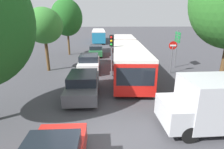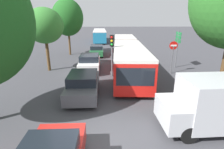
# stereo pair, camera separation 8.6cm
# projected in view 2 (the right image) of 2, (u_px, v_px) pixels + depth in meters

# --- Properties ---
(ground_plane) EXTENTS (200.00, 200.00, 0.00)m
(ground_plane) POSITION_uv_depth(u_px,v_px,m) (111.00, 141.00, 6.91)
(ground_plane) COLOR #3D3D42
(articulated_bus) EXTENTS (3.33, 16.61, 2.45)m
(articulated_bus) POSITION_uv_depth(u_px,v_px,m) (127.00, 52.00, 17.63)
(articulated_bus) COLOR red
(articulated_bus) RESTS_ON ground
(city_bus_rear) EXTENTS (2.90, 11.07, 2.36)m
(city_bus_rear) POSITION_uv_depth(u_px,v_px,m) (100.00, 35.00, 36.67)
(city_bus_rear) COLOR teal
(city_bus_rear) RESTS_ON ground
(queued_car_graphite) EXTENTS (1.89, 4.33, 1.49)m
(queued_car_graphite) POSITION_uv_depth(u_px,v_px,m) (83.00, 84.00, 10.80)
(queued_car_graphite) COLOR #47474C
(queued_car_graphite) RESTS_ON ground
(queued_car_white) EXTENTS (1.87, 4.28, 1.48)m
(queued_car_white) POSITION_uv_depth(u_px,v_px,m) (90.00, 62.00, 16.27)
(queued_car_white) COLOR white
(queued_car_white) RESTS_ON ground
(queued_car_green) EXTENTS (1.71, 3.91, 1.35)m
(queued_car_green) POSITION_uv_depth(u_px,v_px,m) (97.00, 50.00, 22.62)
(queued_car_green) COLOR #236638
(queued_car_green) RESTS_ON ground
(white_van) EXTENTS (5.07, 2.16, 2.31)m
(white_van) POSITION_uv_depth(u_px,v_px,m) (224.00, 103.00, 7.41)
(white_van) COLOR #B7BABF
(white_van) RESTS_ON ground
(traffic_light) EXTENTS (0.36, 0.39, 3.40)m
(traffic_light) POSITION_uv_depth(u_px,v_px,m) (112.00, 46.00, 14.07)
(traffic_light) COLOR #56595E
(traffic_light) RESTS_ON ground
(no_entry_sign) EXTENTS (0.70, 0.08, 2.82)m
(no_entry_sign) POSITION_uv_depth(u_px,v_px,m) (173.00, 52.00, 14.90)
(no_entry_sign) COLOR #56595E
(no_entry_sign) RESTS_ON ground
(direction_sign_post) EXTENTS (0.16, 1.40, 3.60)m
(direction_sign_post) POSITION_uv_depth(u_px,v_px,m) (178.00, 41.00, 16.54)
(direction_sign_post) COLOR #56595E
(direction_sign_post) RESTS_ON ground
(tree_left_mid) EXTENTS (3.22, 3.22, 5.59)m
(tree_left_mid) POSITION_uv_depth(u_px,v_px,m) (45.00, 26.00, 15.16)
(tree_left_mid) COLOR #51381E
(tree_left_mid) RESTS_ON ground
(tree_left_far) EXTENTS (3.93, 3.93, 7.03)m
(tree_left_far) POSITION_uv_depth(u_px,v_px,m) (67.00, 19.00, 22.15)
(tree_left_far) COLOR #51381E
(tree_left_far) RESTS_ON ground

